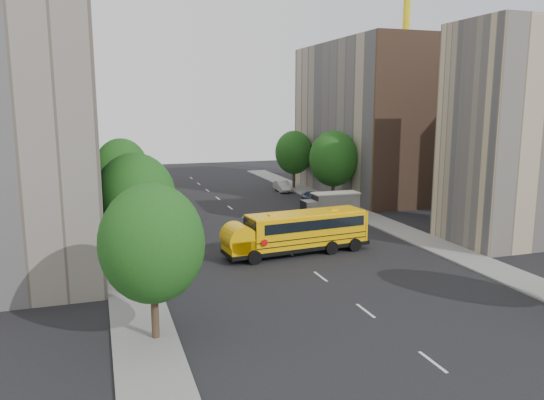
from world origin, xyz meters
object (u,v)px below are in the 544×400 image
parked_car_2 (134,198)px  parked_car_4 (313,198)px  tower_crane (421,3)px  street_tree_4 (333,159)px  street_tree_5 (294,152)px  safari_truck (331,204)px  parked_car_0 (162,267)px  parked_car_5 (282,186)px  school_bus (296,231)px  parked_car_1 (146,229)px  street_tree_0 (152,244)px  street_tree_2 (121,169)px  street_tree_1 (135,200)px

parked_car_2 → parked_car_4: bearing=161.5°
tower_crane → street_tree_4: tower_crane is taller
street_tree_5 → safari_truck: (-2.81, -17.74, -3.42)m
street_tree_4 → parked_car_0: bearing=-137.3°
tower_crane → parked_car_5: (-21.45, -3.72, -23.81)m
school_bus → parked_car_1: (-10.00, 8.55, -1.07)m
street_tree_0 → parked_car_5: street_tree_0 is taller
parked_car_5 → safari_truck: bearing=-89.9°
tower_crane → parked_car_0: (-39.85, -33.00, -23.78)m
school_bus → parked_car_2: school_bus is taller
street_tree_0 → parked_car_4: 35.87m
tower_crane → street_tree_4: 30.71m
parked_car_4 → school_bus: bearing=-113.9°
street_tree_5 → safari_truck: 18.28m
street_tree_5 → parked_car_0: size_ratio=1.84×
street_tree_2 → parked_car_5: (19.80, 10.28, -4.16)m
school_bus → parked_car_2: 25.13m
street_tree_2 → parked_car_5: bearing=27.4°
parked_car_2 → street_tree_2: bearing=74.6°
parked_car_1 → parked_car_2: size_ratio=0.73×
school_bus → parked_car_5: (8.40, 26.82, -1.08)m
street_tree_4 → parked_car_1: (-20.60, -7.99, -4.40)m
street_tree_2 → parked_car_4: (20.23, 1.36, -4.14)m
street_tree_4 → school_bus: (-10.60, -16.54, -3.33)m
parked_car_5 → parked_car_0: bearing=-119.9°
safari_truck → parked_car_4: bearing=82.2°
parked_car_0 → parked_car_1: size_ratio=1.00×
parked_car_2 → parked_car_4: parked_car_2 is taller
tower_crane → school_bus: tower_crane is taller
street_tree_0 → parked_car_2: (1.40, 34.49, -3.86)m
parked_car_2 → parked_car_5: size_ratio=1.39×
safari_truck → parked_car_4: size_ratio=1.41×
parked_car_5 → street_tree_2: bearing=-150.3°
school_bus → tower_crane: bearing=39.8°
school_bus → parked_car_0: size_ratio=2.76×
street_tree_4 → parked_car_0: (-20.60, -19.00, -4.38)m
street_tree_0 → parked_car_1: bearing=86.0°
safari_truck → parked_car_2: bearing=145.9°
safari_truck → parked_car_0: size_ratio=1.39×
parked_car_0 → safari_truck: bearing=-147.8°
street_tree_0 → street_tree_5: size_ratio=0.99×
street_tree_1 → street_tree_2: street_tree_1 is taller
street_tree_4 → parked_car_0: street_tree_4 is taller
street_tree_4 → parked_car_1: 22.53m
street_tree_1 → street_tree_0: bearing=-90.0°
street_tree_4 → safari_truck: (-2.81, -5.74, -3.80)m
safari_truck → parked_car_0: (-17.79, -13.26, -0.58)m
parked_car_1 → parked_car_4: 21.02m
tower_crane → school_bus: (-29.86, -30.54, -22.73)m
street_tree_0 → street_tree_4: bearing=51.8°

